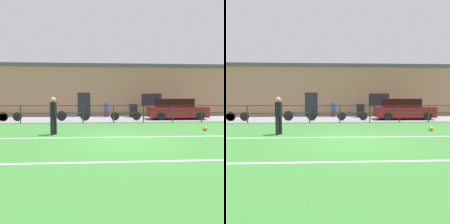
# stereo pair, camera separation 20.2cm
# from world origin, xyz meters

# --- Properties ---
(ground) EXTENTS (60.00, 44.00, 0.04)m
(ground) POSITION_xyz_m (0.00, 0.00, -0.02)
(ground) COLOR #387A33
(field_line_touchline) EXTENTS (36.00, 0.11, 0.00)m
(field_line_touchline) POSITION_xyz_m (0.00, 0.67, 0.00)
(field_line_touchline) COLOR white
(field_line_touchline) RESTS_ON ground
(field_line_hash) EXTENTS (36.00, 0.11, 0.00)m
(field_line_hash) POSITION_xyz_m (0.00, -2.77, 0.00)
(field_line_hash) COLOR white
(field_line_hash) RESTS_ON ground
(pavement_strip) EXTENTS (48.00, 5.00, 0.02)m
(pavement_strip) POSITION_xyz_m (0.00, 8.50, 0.01)
(pavement_strip) COLOR gray
(pavement_strip) RESTS_ON ground
(perimeter_fence) EXTENTS (36.07, 0.07, 1.15)m
(perimeter_fence) POSITION_xyz_m (0.00, 6.00, 0.75)
(perimeter_fence) COLOR #193823
(perimeter_fence) RESTS_ON ground
(clubhouse_facade) EXTENTS (28.00, 2.56, 4.67)m
(clubhouse_facade) POSITION_xyz_m (0.00, 12.20, 2.35)
(clubhouse_facade) COLOR #A37A5B
(clubhouse_facade) RESTS_ON ground
(player_goalkeeper) EXTENTS (0.29, 0.43, 1.66)m
(player_goalkeeper) POSITION_xyz_m (-2.98, 1.46, 0.95)
(player_goalkeeper) COLOR black
(player_goalkeeper) RESTS_ON ground
(soccer_ball_match) EXTENTS (0.22, 0.22, 0.22)m
(soccer_ball_match) POSITION_xyz_m (4.29, 2.18, 0.11)
(soccer_ball_match) COLOR orange
(soccer_ball_match) RESTS_ON ground
(spectator_child) EXTENTS (0.35, 0.23, 1.31)m
(spectator_child) POSITION_xyz_m (-0.33, 10.03, 0.76)
(spectator_child) COLOR #232D4C
(spectator_child) RESTS_ON pavement_strip
(parked_car_red) EXTENTS (4.31, 1.87, 1.55)m
(parked_car_red) POSITION_xyz_m (4.92, 7.92, 0.76)
(parked_car_red) COLOR maroon
(parked_car_red) RESTS_ON pavement_strip
(bicycle_parked_0) EXTENTS (2.15, 0.04, 0.72)m
(bicycle_parked_0) POSITION_xyz_m (-7.41, 7.20, 0.34)
(bicycle_parked_0) COLOR black
(bicycle_parked_0) RESTS_ON pavement_strip
(bicycle_parked_1) EXTENTS (2.18, 0.04, 0.71)m
(bicycle_parked_1) POSITION_xyz_m (0.96, 7.20, 0.34)
(bicycle_parked_1) COLOR black
(bicycle_parked_1) RESTS_ON pavement_strip
(bicycle_parked_3) EXTENTS (2.34, 0.04, 0.78)m
(bicycle_parked_3) POSITION_xyz_m (-2.77, 7.20, 0.38)
(bicycle_parked_3) COLOR black
(bicycle_parked_3) RESTS_ON pavement_strip
(trash_bin_0) EXTENTS (0.61, 0.52, 1.10)m
(trash_bin_0) POSITION_xyz_m (1.92, 9.67, 0.57)
(trash_bin_0) COLOR black
(trash_bin_0) RESTS_ON pavement_strip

